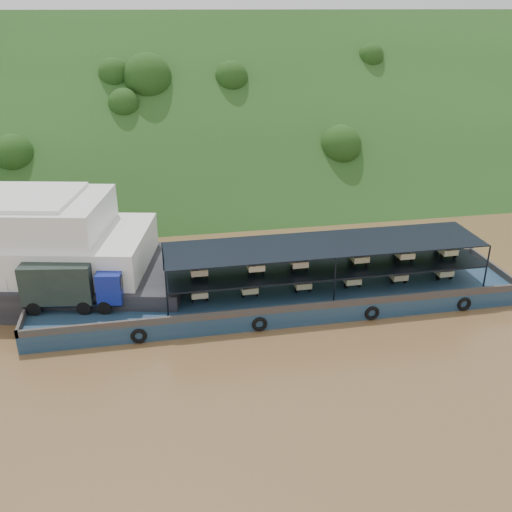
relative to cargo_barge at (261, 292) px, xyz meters
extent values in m
plane|color=brown|center=(2.00, -1.20, -1.14)|extent=(160.00, 160.00, 0.00)
cube|color=#1D3C16|center=(2.00, 34.80, -1.14)|extent=(140.00, 39.60, 39.60)
cube|color=#152D4A|center=(1.22, 0.01, -0.54)|extent=(35.00, 7.00, 1.20)
cube|color=#592D19|center=(1.22, 3.41, 0.31)|extent=(35.00, 0.20, 0.50)
cube|color=#592D19|center=(1.22, -3.39, 0.31)|extent=(35.00, 0.20, 0.50)
cube|color=#592D19|center=(18.62, 0.01, 0.31)|extent=(0.20, 7.00, 0.50)
cube|color=#592D19|center=(-16.18, 0.01, 0.31)|extent=(0.20, 7.00, 0.50)
torus|color=black|center=(-8.78, -3.54, -0.59)|extent=(1.06, 0.26, 1.06)
torus|color=black|center=(-0.78, -3.54, -0.59)|extent=(1.06, 0.26, 1.06)
torus|color=black|center=(7.22, -3.54, -0.59)|extent=(1.06, 0.26, 1.06)
torus|color=black|center=(14.22, -3.54, -0.59)|extent=(1.06, 0.26, 1.06)
cylinder|color=black|center=(-15.54, -0.58, 0.54)|extent=(1.01, 0.48, 0.97)
cylinder|color=black|center=(-15.22, 1.43, 0.54)|extent=(1.01, 0.48, 0.97)
cylinder|color=black|center=(-12.28, -1.09, 0.54)|extent=(1.01, 0.48, 0.97)
cylinder|color=black|center=(-11.97, 0.93, 0.54)|extent=(1.01, 0.48, 0.97)
cylinder|color=black|center=(-10.94, -1.29, 0.54)|extent=(1.01, 0.48, 0.97)
cylinder|color=black|center=(-10.62, 0.72, 0.54)|extent=(1.01, 0.48, 0.97)
cube|color=black|center=(-12.89, 0.04, 0.69)|extent=(6.84, 3.12, 0.19)
cube|color=navy|center=(-10.40, -0.35, 1.80)|extent=(1.99, 2.55, 2.13)
cube|color=black|center=(-9.58, -0.47, 2.19)|extent=(0.35, 1.93, 0.87)
cube|color=black|center=(-13.85, 0.19, 2.09)|extent=(4.96, 3.01, 2.72)
cube|color=black|center=(4.72, 0.01, 1.72)|extent=(23.00, 5.00, 0.12)
cube|color=black|center=(4.72, 0.01, 3.36)|extent=(23.00, 5.00, 0.08)
cylinder|color=black|center=(-6.78, -2.49, 1.71)|extent=(0.12, 0.12, 3.30)
cylinder|color=black|center=(-6.78, 2.51, 1.71)|extent=(0.12, 0.12, 3.30)
cylinder|color=black|center=(4.72, -2.49, 1.71)|extent=(0.12, 0.12, 3.30)
cylinder|color=black|center=(4.72, 2.51, 1.71)|extent=(0.12, 0.12, 3.30)
cylinder|color=black|center=(16.22, -2.49, 1.71)|extent=(0.12, 0.12, 3.30)
cylinder|color=black|center=(16.22, 2.51, 1.71)|extent=(0.12, 0.12, 3.30)
cylinder|color=black|center=(-4.51, 1.06, 0.32)|extent=(0.12, 0.52, 0.52)
cylinder|color=black|center=(-5.01, -0.74, 0.32)|extent=(0.14, 0.52, 0.52)
cylinder|color=black|center=(-4.01, -0.74, 0.32)|extent=(0.14, 0.52, 0.52)
cube|color=beige|center=(-4.51, -0.39, 0.66)|extent=(1.15, 1.50, 0.44)
cube|color=red|center=(-4.51, 0.76, 0.84)|extent=(0.55, 0.80, 0.80)
cube|color=red|center=(-4.51, 0.56, 1.34)|extent=(0.50, 0.10, 0.10)
cylinder|color=black|center=(-0.95, 1.06, 0.32)|extent=(0.12, 0.52, 0.52)
cylinder|color=black|center=(-1.45, -0.74, 0.32)|extent=(0.14, 0.52, 0.52)
cylinder|color=black|center=(-0.45, -0.74, 0.32)|extent=(0.14, 0.52, 0.52)
cube|color=beige|center=(-0.95, -0.39, 0.66)|extent=(1.15, 1.50, 0.44)
cube|color=red|center=(-0.95, 0.76, 0.84)|extent=(0.55, 0.80, 0.80)
cube|color=red|center=(-0.95, 0.56, 1.34)|extent=(0.50, 0.10, 0.10)
cylinder|color=black|center=(2.96, 1.06, 0.32)|extent=(0.12, 0.52, 0.52)
cylinder|color=black|center=(2.46, -0.74, 0.32)|extent=(0.14, 0.52, 0.52)
cylinder|color=black|center=(3.46, -0.74, 0.32)|extent=(0.14, 0.52, 0.52)
cube|color=#BBB384|center=(2.96, -0.39, 0.66)|extent=(1.15, 1.50, 0.44)
cube|color=red|center=(2.96, 0.76, 0.84)|extent=(0.55, 0.80, 0.80)
cube|color=red|center=(2.96, 0.56, 1.34)|extent=(0.50, 0.10, 0.10)
cylinder|color=black|center=(6.71, 1.06, 0.32)|extent=(0.12, 0.52, 0.52)
cylinder|color=black|center=(6.21, -0.74, 0.32)|extent=(0.14, 0.52, 0.52)
cylinder|color=black|center=(7.21, -0.74, 0.32)|extent=(0.14, 0.52, 0.52)
cube|color=beige|center=(6.71, -0.39, 0.66)|extent=(1.15, 1.50, 0.44)
cube|color=#B0210B|center=(6.71, 0.76, 0.84)|extent=(0.55, 0.80, 0.80)
cube|color=#B0210B|center=(6.71, 0.56, 1.34)|extent=(0.50, 0.10, 0.10)
cylinder|color=black|center=(10.34, 1.06, 0.32)|extent=(0.12, 0.52, 0.52)
cylinder|color=black|center=(9.84, -0.74, 0.32)|extent=(0.14, 0.52, 0.52)
cylinder|color=black|center=(10.84, -0.74, 0.32)|extent=(0.14, 0.52, 0.52)
cube|color=#C3B58A|center=(10.34, -0.39, 0.66)|extent=(1.15, 1.50, 0.44)
cube|color=red|center=(10.34, 0.76, 0.84)|extent=(0.55, 0.80, 0.80)
cube|color=red|center=(10.34, 0.56, 1.34)|extent=(0.50, 0.10, 0.10)
cylinder|color=black|center=(14.00, 1.06, 0.32)|extent=(0.12, 0.52, 0.52)
cylinder|color=black|center=(13.50, -0.74, 0.32)|extent=(0.14, 0.52, 0.52)
cylinder|color=black|center=(14.50, -0.74, 0.32)|extent=(0.14, 0.52, 0.52)
cube|color=beige|center=(14.00, -0.39, 0.66)|extent=(1.15, 1.50, 0.44)
cube|color=#B60C1B|center=(14.00, 0.76, 0.84)|extent=(0.55, 0.80, 0.80)
cube|color=#B60C1B|center=(14.00, 0.56, 1.34)|extent=(0.50, 0.10, 0.10)
cylinder|color=black|center=(-4.46, 1.06, 2.04)|extent=(0.12, 0.52, 0.52)
cylinder|color=black|center=(-4.96, -0.74, 2.04)|extent=(0.14, 0.52, 0.52)
cylinder|color=black|center=(-3.96, -0.74, 2.04)|extent=(0.14, 0.52, 0.52)
cube|color=tan|center=(-4.46, -0.39, 2.38)|extent=(1.15, 1.50, 0.44)
cube|color=beige|center=(-4.46, 0.76, 2.56)|extent=(0.55, 0.80, 0.80)
cube|color=beige|center=(-4.46, 0.56, 3.06)|extent=(0.50, 0.10, 0.10)
cylinder|color=black|center=(-0.49, 1.06, 2.04)|extent=(0.12, 0.52, 0.52)
cylinder|color=black|center=(-0.99, -0.74, 2.04)|extent=(0.14, 0.52, 0.52)
cylinder|color=black|center=(0.01, -0.74, 2.04)|extent=(0.14, 0.52, 0.52)
cube|color=beige|center=(-0.49, -0.39, 2.38)|extent=(1.15, 1.50, 0.44)
cube|color=navy|center=(-0.49, 0.76, 2.56)|extent=(0.55, 0.80, 0.80)
cube|color=navy|center=(-0.49, 0.56, 3.06)|extent=(0.50, 0.10, 0.10)
cylinder|color=black|center=(2.64, 1.06, 2.04)|extent=(0.12, 0.52, 0.52)
cylinder|color=black|center=(2.14, -0.74, 2.04)|extent=(0.14, 0.52, 0.52)
cylinder|color=black|center=(3.14, -0.74, 2.04)|extent=(0.14, 0.52, 0.52)
cube|color=beige|center=(2.64, -0.39, 2.38)|extent=(1.15, 1.50, 0.44)
cube|color=red|center=(2.64, 0.76, 2.56)|extent=(0.55, 0.80, 0.80)
cube|color=red|center=(2.64, 0.56, 3.06)|extent=(0.50, 0.10, 0.10)
cylinder|color=black|center=(7.16, 1.06, 2.04)|extent=(0.12, 0.52, 0.52)
cylinder|color=black|center=(6.66, -0.74, 2.04)|extent=(0.14, 0.52, 0.52)
cylinder|color=black|center=(7.66, -0.74, 2.04)|extent=(0.14, 0.52, 0.52)
cube|color=tan|center=(7.16, -0.39, 2.38)|extent=(1.15, 1.50, 0.44)
cube|color=#C7BF8D|center=(7.16, 0.76, 2.56)|extent=(0.55, 0.80, 0.80)
cube|color=#C7BF8D|center=(7.16, 0.56, 3.06)|extent=(0.50, 0.10, 0.10)
cylinder|color=black|center=(10.66, 1.06, 2.04)|extent=(0.12, 0.52, 0.52)
cylinder|color=black|center=(10.16, -0.74, 2.04)|extent=(0.14, 0.52, 0.52)
cylinder|color=black|center=(11.16, -0.74, 2.04)|extent=(0.14, 0.52, 0.52)
cube|color=beige|center=(10.66, -0.39, 2.38)|extent=(1.15, 1.50, 0.44)
cube|color=red|center=(10.66, 0.76, 2.56)|extent=(0.55, 0.80, 0.80)
cube|color=red|center=(10.66, 0.56, 3.06)|extent=(0.50, 0.10, 0.10)
cylinder|color=black|center=(14.09, 1.06, 2.04)|extent=(0.12, 0.52, 0.52)
cylinder|color=black|center=(13.59, -0.74, 2.04)|extent=(0.14, 0.52, 0.52)
cylinder|color=black|center=(14.59, -0.74, 2.04)|extent=(0.14, 0.52, 0.52)
cube|color=beige|center=(14.09, -0.39, 2.38)|extent=(1.15, 1.50, 0.44)
cube|color=#C9B48E|center=(14.09, 0.76, 2.56)|extent=(0.55, 0.80, 0.80)
cube|color=#C9B48E|center=(14.09, 0.56, 3.06)|extent=(0.50, 0.10, 0.10)
camera|label=1|loc=(-7.27, -36.14, 19.05)|focal=40.00mm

